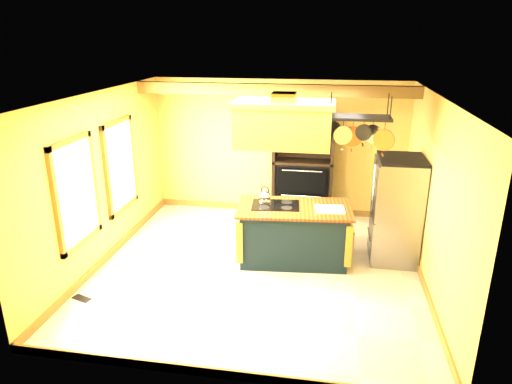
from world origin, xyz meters
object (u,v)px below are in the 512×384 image
(range_hood, at_px, (283,123))
(hutch, at_px, (303,178))
(pot_rack, at_px, (359,126))
(refrigerator, at_px, (396,212))
(kitchen_island, at_px, (293,233))

(range_hood, distance_m, hutch, 2.38)
(pot_rack, distance_m, refrigerator, 1.62)
(pot_rack, distance_m, hutch, 2.53)
(range_hood, bearing_deg, refrigerator, 10.11)
(kitchen_island, height_order, hutch, hutch)
(pot_rack, bearing_deg, hutch, 115.77)
(pot_rack, bearing_deg, refrigerator, 24.99)
(range_hood, bearing_deg, kitchen_island, 0.17)
(refrigerator, bearing_deg, pot_rack, -155.01)
(pot_rack, bearing_deg, range_hood, 180.00)
(pot_rack, relative_size, hutch, 0.48)
(range_hood, xyz_separation_m, pot_rack, (1.11, -0.00, -0.01))
(pot_rack, relative_size, refrigerator, 0.60)
(range_hood, bearing_deg, pot_rack, -0.00)
(pot_rack, height_order, hutch, pot_rack)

